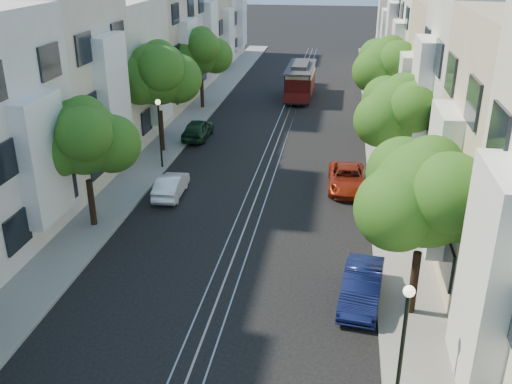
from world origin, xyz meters
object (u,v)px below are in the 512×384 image
at_px(tree_w_b, 85,139).
at_px(tree_e_d, 389,66).
at_px(tree_e_b, 427,196).
at_px(tree_w_c, 159,75).
at_px(parked_car_w_mid, 171,185).
at_px(parked_car_w_far, 198,129).
at_px(tree_w_d, 201,53).
at_px(tree_e_c, 401,113).
at_px(lamp_east, 404,331).
at_px(parked_car_e_mid, 362,286).
at_px(lamp_west, 159,123).
at_px(cable_car, 300,79).
at_px(parked_car_e_far, 347,178).

bearing_deg(tree_w_b, tree_e_d, 49.73).
height_order(tree_e_b, tree_e_d, tree_e_d).
bearing_deg(tree_w_c, parked_car_w_mid, -69.45).
bearing_deg(tree_e_b, parked_car_w_far, 123.89).
height_order(tree_e_b, tree_w_d, tree_e_b).
relative_size(tree_e_d, parked_car_w_mid, 1.89).
height_order(tree_e_c, tree_e_d, tree_e_d).
height_order(lamp_east, parked_car_w_mid, lamp_east).
xyz_separation_m(tree_w_d, parked_car_e_mid, (12.55, -26.43, -3.94)).
bearing_deg(parked_car_w_far, lamp_east, 116.67).
relative_size(tree_e_c, tree_w_c, 0.92).
xyz_separation_m(tree_e_b, tree_e_d, (0.00, 22.00, 0.13)).
distance_m(tree_e_d, parked_car_w_mid, 17.97).
bearing_deg(lamp_west, tree_e_b, -43.85).
xyz_separation_m(tree_e_b, parked_car_e_mid, (-1.85, 0.57, -4.07)).
distance_m(lamp_east, parked_car_e_mid, 6.02).
bearing_deg(parked_car_w_mid, cable_car, -105.13).
xyz_separation_m(lamp_east, parked_car_w_far, (-11.90, 24.12, -2.16)).
bearing_deg(tree_w_d, lamp_west, -86.56).
bearing_deg(parked_car_e_far, parked_car_w_far, 142.05).
bearing_deg(cable_car, parked_car_w_far, -115.06).
bearing_deg(tree_w_b, tree_w_d, 90.00).
xyz_separation_m(tree_e_b, tree_e_c, (-0.00, 11.00, -0.13)).
height_order(tree_w_b, tree_w_c, tree_w_c).
relative_size(tree_e_c, tree_w_b, 1.04).
distance_m(cable_car, parked_car_e_mid, 31.79).
distance_m(lamp_east, parked_car_w_far, 26.99).
bearing_deg(parked_car_w_mid, parked_car_w_far, -86.72).
bearing_deg(tree_w_b, tree_w_c, 90.00).
relative_size(tree_e_b, tree_e_c, 1.03).
bearing_deg(tree_e_c, tree_e_b, -90.00).
bearing_deg(lamp_west, cable_car, 70.24).
xyz_separation_m(tree_e_b, tree_w_b, (-14.40, 5.00, -0.34)).
distance_m(tree_w_c, cable_car, 18.01).
height_order(tree_e_d, lamp_east, tree_e_d).
xyz_separation_m(tree_w_c, lamp_west, (0.84, -2.98, -2.22)).
height_order(parked_car_w_mid, parked_car_w_far, parked_car_w_far).
distance_m(tree_w_c, lamp_east, 25.01).
xyz_separation_m(tree_w_d, cable_car, (7.64, 4.95, -2.92)).
height_order(tree_e_b, lamp_east, tree_e_b).
bearing_deg(tree_w_b, parked_car_e_mid, -19.45).
bearing_deg(tree_w_b, lamp_west, 84.03).
bearing_deg(parked_car_w_far, tree_w_c, 64.36).
relative_size(tree_e_d, parked_car_e_mid, 1.70).
relative_size(cable_car, parked_car_w_mid, 2.05).
bearing_deg(cable_car, tree_w_b, -105.41).
bearing_deg(parked_car_e_far, tree_e_b, -79.83).
bearing_deg(tree_e_b, parked_car_w_mid, 142.22).
relative_size(lamp_east, parked_car_e_far, 0.94).
height_order(tree_e_c, tree_w_c, tree_w_c).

